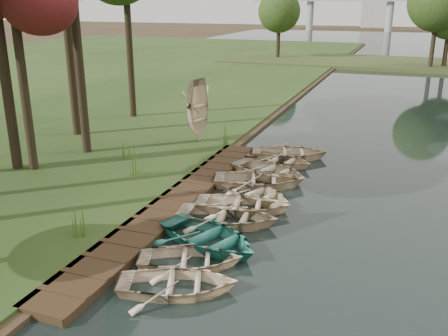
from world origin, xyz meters
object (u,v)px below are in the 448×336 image
(rowboat_0, at_px, (178,281))
(stored_rowboat, at_px, (199,135))
(rowboat_2, at_px, (209,235))
(rowboat_1, at_px, (190,257))
(boardwalk, at_px, (176,203))

(rowboat_0, distance_m, stored_rowboat, 14.61)
(rowboat_0, height_order, rowboat_2, rowboat_2)
(rowboat_1, distance_m, stored_rowboat, 13.22)
(stored_rowboat, bearing_deg, rowboat_1, -144.73)
(rowboat_1, relative_size, rowboat_2, 0.83)
(boardwalk, xyz_separation_m, rowboat_0, (2.71, -5.56, 0.25))
(boardwalk, distance_m, rowboat_0, 6.19)
(rowboat_0, relative_size, rowboat_1, 1.05)
(rowboat_1, bearing_deg, stored_rowboat, 1.60)
(rowboat_1, relative_size, stored_rowboat, 0.91)
(stored_rowboat, bearing_deg, rowboat_0, -145.90)
(rowboat_0, bearing_deg, boardwalk, 6.00)
(boardwalk, relative_size, stored_rowboat, 4.61)
(boardwalk, distance_m, rowboat_1, 4.84)
(boardwalk, bearing_deg, rowboat_2, -47.56)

